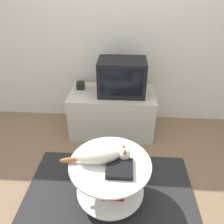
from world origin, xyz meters
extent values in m
plane|color=#7F664C|center=(0.00, 0.00, 0.00)|extent=(12.00, 12.00, 0.00)
cube|color=silver|center=(0.00, 1.38, 1.30)|extent=(8.00, 0.05, 2.60)
cube|color=#28282B|center=(0.00, 0.00, 0.01)|extent=(1.55, 1.03, 0.02)
cube|color=beige|center=(-0.04, 1.02, 0.28)|extent=(1.01, 0.56, 0.55)
cube|color=#B7AD9E|center=(-0.04, 0.74, 0.33)|extent=(0.46, 0.01, 0.15)
cube|color=black|center=(0.07, 1.01, 0.75)|extent=(0.53, 0.37, 0.40)
cube|color=black|center=(0.07, 0.83, 0.76)|extent=(0.46, 0.01, 0.31)
cube|color=black|center=(-0.43, 1.09, 0.60)|extent=(0.09, 0.09, 0.09)
cylinder|color=#B2B2B7|center=(0.01, -0.03, 0.03)|extent=(0.28, 0.28, 0.01)
cylinder|color=#B7B7BC|center=(0.01, -0.03, 0.23)|extent=(0.04, 0.04, 0.41)
cylinder|color=white|center=(0.01, -0.03, 0.13)|extent=(0.59, 0.59, 0.01)
cylinder|color=white|center=(0.01, -0.03, 0.44)|extent=(0.67, 0.67, 0.02)
cube|color=#1E664C|center=(0.00, 0.01, 0.15)|extent=(0.18, 0.17, 0.02)
cube|color=maroon|center=(0.04, -0.09, 0.14)|extent=(0.19, 0.13, 0.01)
cube|color=black|center=(0.09, -0.11, 0.47)|extent=(0.21, 0.20, 0.04)
ellipsoid|color=silver|center=(-0.09, -0.02, 0.52)|extent=(0.39, 0.23, 0.14)
sphere|color=silver|center=(0.12, 0.02, 0.50)|extent=(0.11, 0.11, 0.11)
cone|color=#996038|center=(0.11, 0.05, 0.56)|extent=(0.04, 0.04, 0.04)
cone|color=#996038|center=(0.12, -0.01, 0.56)|extent=(0.04, 0.04, 0.04)
ellipsoid|color=#996038|center=(-0.32, -0.06, 0.48)|extent=(0.15, 0.06, 0.05)
camera|label=1|loc=(0.11, -1.30, 1.73)|focal=35.00mm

